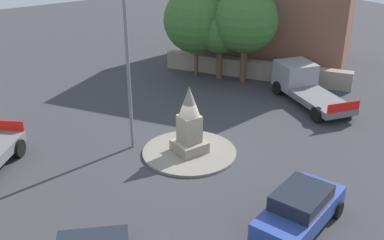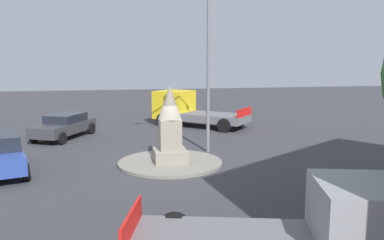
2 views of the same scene
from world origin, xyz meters
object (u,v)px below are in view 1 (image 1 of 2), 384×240
(truck_grey_parked_left, at_px, (304,84))
(tree_far_corner, at_px, (220,29))
(streetlamp, at_px, (127,43))
(tree_near_wall, at_px, (197,20))
(monument, at_px, (189,123))
(tree_mid_cluster, at_px, (246,20))
(car_blue_passing, at_px, (300,209))

(truck_grey_parked_left, distance_m, tree_far_corner, 6.52)
(streetlamp, bearing_deg, tree_near_wall, 128.87)
(monument, bearing_deg, truck_grey_parked_left, 100.44)
(monument, distance_m, streetlamp, 4.50)
(tree_mid_cluster, bearing_deg, tree_near_wall, -146.72)
(truck_grey_parked_left, height_order, tree_far_corner, tree_far_corner)
(streetlamp, bearing_deg, car_blue_passing, 13.03)
(monument, height_order, tree_far_corner, tree_far_corner)
(streetlamp, xyz_separation_m, truck_grey_parked_left, (0.35, 11.22, -4.12))
(truck_grey_parked_left, xyz_separation_m, tree_near_wall, (-7.18, -2.75, 2.82))
(car_blue_passing, distance_m, tree_mid_cluster, 15.63)
(monument, distance_m, tree_mid_cluster, 10.69)
(truck_grey_parked_left, relative_size, tree_far_corner, 1.25)
(streetlamp, distance_m, tree_mid_cluster, 11.10)
(truck_grey_parked_left, bearing_deg, streetlamp, -91.79)
(truck_grey_parked_left, bearing_deg, tree_far_corner, -162.36)
(truck_grey_parked_left, bearing_deg, car_blue_passing, -47.31)
(monument, relative_size, truck_grey_parked_left, 0.52)
(truck_grey_parked_left, xyz_separation_m, tree_far_corner, (-5.79, -1.84, 2.36))
(streetlamp, bearing_deg, monument, 42.25)
(car_blue_passing, bearing_deg, tree_mid_cluster, 147.37)
(truck_grey_parked_left, xyz_separation_m, tree_mid_cluster, (-4.41, -0.93, 3.08))
(monument, height_order, truck_grey_parked_left, monument)
(monument, xyz_separation_m, car_blue_passing, (6.74, 0.16, -0.77))
(monument, bearing_deg, streetlamp, -137.75)
(truck_grey_parked_left, bearing_deg, tree_near_wall, -159.04)
(streetlamp, distance_m, tree_near_wall, 10.95)
(tree_near_wall, height_order, tree_far_corner, tree_near_wall)
(streetlamp, relative_size, truck_grey_parked_left, 1.38)
(car_blue_passing, xyz_separation_m, tree_near_wall, (-15.64, 6.43, 2.99))
(truck_grey_parked_left, height_order, tree_mid_cluster, tree_mid_cluster)
(tree_mid_cluster, xyz_separation_m, tree_far_corner, (-1.39, -0.91, -0.72))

